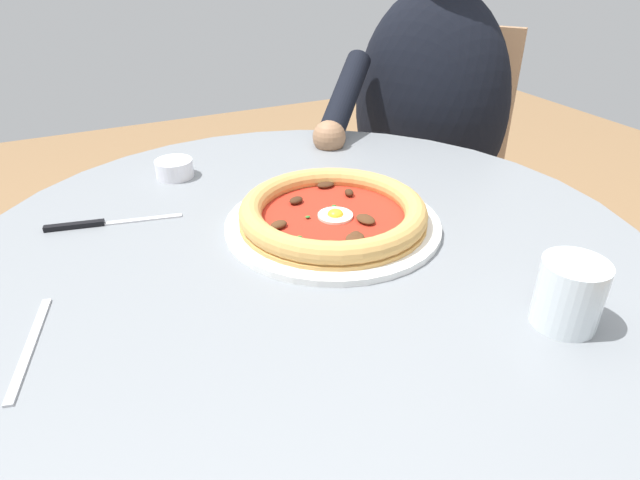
% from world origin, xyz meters
% --- Properties ---
extents(dining_table, '(1.01, 1.01, 0.72)m').
position_xyz_m(dining_table, '(0.00, 0.00, 0.59)').
color(dining_table, gray).
rests_on(dining_table, ground).
extents(pizza_on_plate, '(0.33, 0.33, 0.04)m').
position_xyz_m(pizza_on_plate, '(-0.05, -0.02, 0.74)').
color(pizza_on_plate, white).
rests_on(pizza_on_plate, dining_table).
extents(water_glass, '(0.08, 0.08, 0.08)m').
position_xyz_m(water_glass, '(-0.19, 0.31, 0.75)').
color(water_glass, silver).
rests_on(water_glass, dining_table).
extents(steak_knife, '(0.20, 0.05, 0.01)m').
position_xyz_m(steak_knife, '(0.28, -0.18, 0.72)').
color(steak_knife, silver).
rests_on(steak_knife, dining_table).
extents(ramekin_capers, '(0.07, 0.07, 0.03)m').
position_xyz_m(ramekin_capers, '(0.12, -0.32, 0.74)').
color(ramekin_capers, white).
rests_on(ramekin_capers, dining_table).
extents(fork_utensil, '(0.05, 0.17, 0.00)m').
position_xyz_m(fork_utensil, '(0.37, 0.09, 0.72)').
color(fork_utensil, '#BCBCC1').
rests_on(fork_utensil, dining_table).
extents(diner_person, '(0.58, 0.44, 1.18)m').
position_xyz_m(diner_person, '(-0.52, -0.44, 0.53)').
color(diner_person, '#282833').
rests_on(diner_person, ground).
extents(cafe_chair_diner, '(0.54, 0.54, 0.90)m').
position_xyz_m(cafe_chair_diner, '(-0.64, -0.52, 0.54)').
color(cafe_chair_diner, '#957050').
rests_on(cafe_chair_diner, ground).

